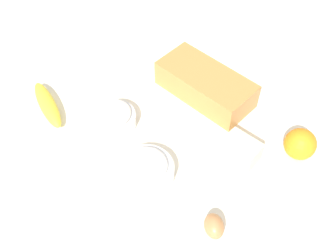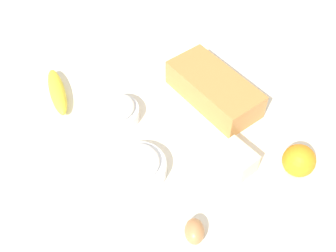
{
  "view_description": "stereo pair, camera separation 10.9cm",
  "coord_description": "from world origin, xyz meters",
  "px_view_note": "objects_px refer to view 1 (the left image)",
  "views": [
    {
      "loc": [
        0.55,
        -0.43,
        0.88
      ],
      "look_at": [
        0.0,
        0.0,
        0.04
      ],
      "focal_mm": 44.65,
      "sensor_mm": 36.0,
      "label": 1
    },
    {
      "loc": [
        0.61,
        -0.34,
        0.88
      ],
      "look_at": [
        0.0,
        0.0,
        0.04
      ],
      "focal_mm": 44.65,
      "sensor_mm": 36.0,
      "label": 2
    }
  ],
  "objects_px": {
    "flour_bowl": "(113,117)",
    "sugar_bowl": "(145,169)",
    "butter_block": "(241,150)",
    "orange_fruit": "(300,144)",
    "egg_near_butter": "(214,226)",
    "loaf_pan": "(205,84)",
    "banana": "(47,104)"
  },
  "relations": [
    {
      "from": "loaf_pan",
      "to": "butter_block",
      "type": "bearing_deg",
      "value": -27.82
    },
    {
      "from": "banana",
      "to": "sugar_bowl",
      "type": "bearing_deg",
      "value": 13.83
    },
    {
      "from": "butter_block",
      "to": "loaf_pan",
      "type": "bearing_deg",
      "value": 161.16
    },
    {
      "from": "sugar_bowl",
      "to": "loaf_pan",
      "type": "bearing_deg",
      "value": 112.52
    },
    {
      "from": "orange_fruit",
      "to": "egg_near_butter",
      "type": "relative_size",
      "value": 1.36
    },
    {
      "from": "butter_block",
      "to": "orange_fruit",
      "type": "bearing_deg",
      "value": 57.0
    },
    {
      "from": "flour_bowl",
      "to": "egg_near_butter",
      "type": "relative_size",
      "value": 2.08
    },
    {
      "from": "banana",
      "to": "butter_block",
      "type": "bearing_deg",
      "value": 34.5
    },
    {
      "from": "butter_block",
      "to": "egg_near_butter",
      "type": "height_order",
      "value": "butter_block"
    },
    {
      "from": "banana",
      "to": "butter_block",
      "type": "height_order",
      "value": "butter_block"
    },
    {
      "from": "banana",
      "to": "orange_fruit",
      "type": "relative_size",
      "value": 2.33
    },
    {
      "from": "orange_fruit",
      "to": "banana",
      "type": "bearing_deg",
      "value": -140.74
    },
    {
      "from": "flour_bowl",
      "to": "orange_fruit",
      "type": "xyz_separation_m",
      "value": [
        0.37,
        0.32,
        0.01
      ]
    },
    {
      "from": "loaf_pan",
      "to": "banana",
      "type": "xyz_separation_m",
      "value": [
        -0.23,
        -0.39,
        -0.02
      ]
    },
    {
      "from": "banana",
      "to": "egg_near_butter",
      "type": "bearing_deg",
      "value": 12.18
    },
    {
      "from": "flour_bowl",
      "to": "orange_fruit",
      "type": "bearing_deg",
      "value": 40.75
    },
    {
      "from": "banana",
      "to": "egg_near_butter",
      "type": "relative_size",
      "value": 3.16
    },
    {
      "from": "flour_bowl",
      "to": "butter_block",
      "type": "relative_size",
      "value": 1.39
    },
    {
      "from": "sugar_bowl",
      "to": "flour_bowl",
      "type": "bearing_deg",
      "value": 171.63
    },
    {
      "from": "flour_bowl",
      "to": "egg_near_butter",
      "type": "bearing_deg",
      "value": 1.03
    },
    {
      "from": "loaf_pan",
      "to": "flour_bowl",
      "type": "height_order",
      "value": "loaf_pan"
    },
    {
      "from": "sugar_bowl",
      "to": "banana",
      "type": "bearing_deg",
      "value": -166.17
    },
    {
      "from": "flour_bowl",
      "to": "sugar_bowl",
      "type": "height_order",
      "value": "sugar_bowl"
    },
    {
      "from": "loaf_pan",
      "to": "egg_near_butter",
      "type": "distance_m",
      "value": 0.43
    },
    {
      "from": "orange_fruit",
      "to": "butter_block",
      "type": "bearing_deg",
      "value": -123.0
    },
    {
      "from": "flour_bowl",
      "to": "egg_near_butter",
      "type": "xyz_separation_m",
      "value": [
        0.4,
        0.01,
        -0.01
      ]
    },
    {
      "from": "loaf_pan",
      "to": "orange_fruit",
      "type": "height_order",
      "value": "orange_fruit"
    },
    {
      "from": "banana",
      "to": "orange_fruit",
      "type": "distance_m",
      "value": 0.69
    },
    {
      "from": "flour_bowl",
      "to": "butter_block",
      "type": "height_order",
      "value": "flour_bowl"
    },
    {
      "from": "banana",
      "to": "flour_bowl",
      "type": "bearing_deg",
      "value": 35.53
    },
    {
      "from": "banana",
      "to": "orange_fruit",
      "type": "height_order",
      "value": "orange_fruit"
    },
    {
      "from": "banana",
      "to": "egg_near_butter",
      "type": "xyz_separation_m",
      "value": [
        0.56,
        0.12,
        0.0
      ]
    }
  ]
}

